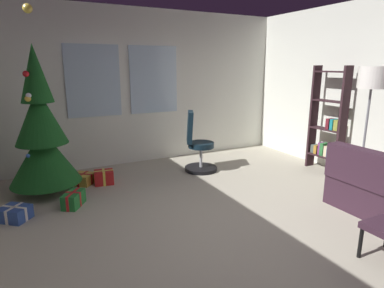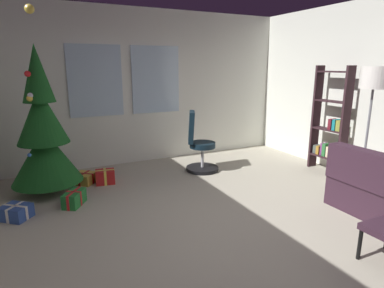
{
  "view_description": "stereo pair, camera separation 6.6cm",
  "coord_description": "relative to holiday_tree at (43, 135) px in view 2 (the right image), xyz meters",
  "views": [
    {
      "loc": [
        -1.98,
        -2.54,
        1.78
      ],
      "look_at": [
        -0.2,
        0.94,
        0.82
      ],
      "focal_mm": 30.13,
      "sensor_mm": 36.0,
      "label": 1
    },
    {
      "loc": [
        -1.92,
        -2.56,
        1.78
      ],
      "look_at": [
        -0.2,
        0.94,
        0.82
      ],
      "focal_mm": 30.13,
      "sensor_mm": 36.0,
      "label": 2
    }
  ],
  "objects": [
    {
      "name": "gift_box_blue",
      "position": [
        -0.4,
        -0.73,
        -0.76
      ],
      "size": [
        0.41,
        0.4,
        0.17
      ],
      "color": "#2D4C99",
      "rests_on": "ground_plane"
    },
    {
      "name": "gift_box_red",
      "position": [
        0.79,
        -0.0,
        -0.74
      ],
      "size": [
        0.31,
        0.26,
        0.22
      ],
      "color": "red",
      "rests_on": "ground_plane"
    },
    {
      "name": "floor_lamp",
      "position": [
        3.86,
        -2.08,
        0.65
      ],
      "size": [
        0.35,
        0.35,
        1.76
      ],
      "color": "slate",
      "rests_on": "ground_plane"
    },
    {
      "name": "gift_box_gold",
      "position": [
        0.51,
        0.14,
        -0.76
      ],
      "size": [
        0.4,
        0.4,
        0.17
      ],
      "color": "gold",
      "rests_on": "ground_plane"
    },
    {
      "name": "ground_plane",
      "position": [
        1.85,
        -2.24,
        -0.89
      ],
      "size": [
        5.4,
        6.27,
        0.1
      ],
      "primitive_type": "cube",
      "color": "#ADA793"
    },
    {
      "name": "bookshelf",
      "position": [
        4.33,
        -1.08,
        -0.07
      ],
      "size": [
        0.18,
        0.64,
        1.77
      ],
      "color": "#2E1B20",
      "rests_on": "ground_plane"
    },
    {
      "name": "gift_box_green",
      "position": [
        0.27,
        -0.64,
        -0.75
      ],
      "size": [
        0.34,
        0.39,
        0.2
      ],
      "color": "#1E722D",
      "rests_on": "ground_plane"
    },
    {
      "name": "office_chair",
      "position": [
        2.38,
        -0.08,
        -0.44
      ],
      "size": [
        0.58,
        0.56,
        1.03
      ],
      "color": "black",
      "rests_on": "ground_plane"
    },
    {
      "name": "holiday_tree",
      "position": [
        0.0,
        0.0,
        0.0
      ],
      "size": [
        0.95,
        0.95,
        2.53
      ],
      "color": "#4C331E",
      "rests_on": "ground_plane"
    },
    {
      "name": "wall_back_with_windows",
      "position": [
        1.83,
        0.94,
        0.54
      ],
      "size": [
        5.4,
        0.12,
        2.76
      ],
      "color": "silver",
      "rests_on": "ground_plane"
    }
  ]
}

